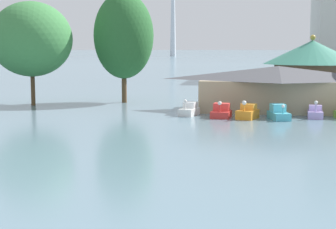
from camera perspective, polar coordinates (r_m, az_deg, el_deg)
name	(u,v)px	position (r m, az deg, el deg)	size (l,w,h in m)	color
pedal_boat_white	(189,110)	(50.36, 2.28, 0.48)	(1.90, 2.61, 1.59)	white
pedal_boat_red	(221,112)	(48.98, 5.67, 0.27)	(1.91, 2.39, 1.59)	red
pedal_boat_orange	(248,113)	(48.47, 8.45, 0.20)	(2.15, 2.64, 1.72)	orange
pedal_boat_cyan	(279,113)	(48.53, 11.64, 0.11)	(2.04, 3.01, 1.44)	#4CB7CC
pedal_boat_lavender	(315,113)	(50.32, 15.34, 0.19)	(1.49, 2.41, 1.67)	#B299D8
boathouse	(278,87)	(54.84, 11.59, 2.83)	(16.56, 8.13, 4.48)	tan
green_roof_pavilion	(312,65)	(72.18, 15.02, 5.14)	(12.57, 12.57, 7.91)	brown
shoreline_tree_tall_left	(31,39)	(60.50, -14.28, 7.75)	(8.85, 8.85, 11.25)	brown
shoreline_tree_mid	(124,36)	(61.76, -4.72, 8.32)	(6.79, 6.79, 12.49)	brown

